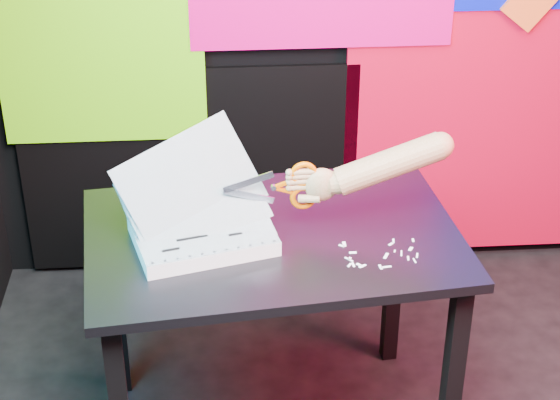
{
  "coord_description": "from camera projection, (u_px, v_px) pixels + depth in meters",
  "views": [
    {
      "loc": [
        -0.63,
        -1.76,
        2.16
      ],
      "look_at": [
        -0.47,
        0.48,
        0.87
      ],
      "focal_mm": 60.0,
      "sensor_mm": 36.0,
      "label": 1
    }
  ],
  "objects": [
    {
      "name": "scissors",
      "position": [
        297.0,
        186.0,
        2.61
      ],
      "size": [
        0.27,
        0.02,
        0.15
      ],
      "rotation": [
        0.0,
        0.0,
        0.05
      ],
      "color": "#B3B6C7",
      "rests_on": "printout_stack"
    },
    {
      "name": "printout_stack",
      "position": [
        202.0,
        232.0,
        2.61
      ],
      "size": [
        0.46,
        0.36,
        0.35
      ],
      "rotation": [
        0.0,
        0.0,
        0.26
      ],
      "color": "white",
      "rests_on": "work_table"
    },
    {
      "name": "hand_forearm",
      "position": [
        378.0,
        167.0,
        2.61
      ],
      "size": [
        0.46,
        0.1,
        0.19
      ],
      "rotation": [
        0.0,
        0.0,
        0.05
      ],
      "color": "tan",
      "rests_on": "work_table"
    },
    {
      "name": "paper_clippings",
      "position": [
        376.0,
        256.0,
        2.57
      ],
      "size": [
        0.22,
        0.15,
        0.0
      ],
      "color": "white",
      "rests_on": "work_table"
    },
    {
      "name": "work_table",
      "position": [
        273.0,
        264.0,
        2.72
      ],
      "size": [
        1.13,
        0.82,
        0.75
      ],
      "rotation": [
        0.0,
        0.0,
        0.11
      ],
      "color": "black",
      "rests_on": "ground"
    },
    {
      "name": "backdrop",
      "position": [
        405.0,
        42.0,
        3.43
      ],
      "size": [
        2.88,
        0.05,
        2.08
      ],
      "color": "#BA0525",
      "rests_on": "ground"
    },
    {
      "name": "room",
      "position": [
        518.0,
        108.0,
        1.96
      ],
      "size": [
        3.01,
        3.01,
        2.71
      ],
      "color": "black",
      "rests_on": "ground"
    }
  ]
}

